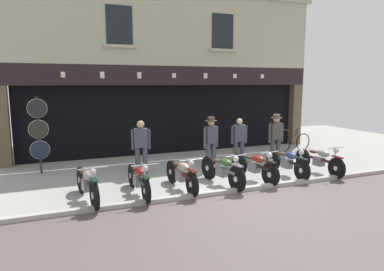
# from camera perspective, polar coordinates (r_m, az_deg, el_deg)

# --- Properties ---
(ground) EXTENTS (23.85, 22.00, 0.18)m
(ground) POSITION_cam_1_polar(r_m,az_deg,el_deg) (7.90, 11.50, -11.62)
(ground) COLOR #999993
(shop_facade) EXTENTS (12.15, 4.42, 6.13)m
(shop_facade) POSITION_cam_1_polar(r_m,az_deg,el_deg) (14.79, -5.64, 4.80)
(shop_facade) COLOR black
(shop_facade) RESTS_ON ground
(motorcycle_far_left) EXTENTS (0.62, 2.02, 0.92)m
(motorcycle_far_left) POSITION_cam_1_polar(r_m,az_deg,el_deg) (8.24, -16.98, -7.54)
(motorcycle_far_left) COLOR black
(motorcycle_far_left) RESTS_ON ground
(motorcycle_left) EXTENTS (0.62, 1.99, 0.90)m
(motorcycle_left) POSITION_cam_1_polar(r_m,az_deg,el_deg) (8.42, -8.83, -7.05)
(motorcycle_left) COLOR black
(motorcycle_left) RESTS_ON ground
(motorcycle_center_left) EXTENTS (0.62, 1.93, 0.90)m
(motorcycle_center_left) POSITION_cam_1_polar(r_m,az_deg,el_deg) (8.72, -1.73, -6.34)
(motorcycle_center_left) COLOR black
(motorcycle_center_left) RESTS_ON ground
(motorcycle_center) EXTENTS (0.62, 1.96, 0.93)m
(motorcycle_center) POSITION_cam_1_polar(r_m,az_deg,el_deg) (9.10, 5.05, -5.65)
(motorcycle_center) COLOR black
(motorcycle_center) RESTS_ON ground
(motorcycle_center_right) EXTENTS (0.62, 1.94, 0.91)m
(motorcycle_center_right) POSITION_cam_1_polar(r_m,az_deg,el_deg) (9.68, 10.35, -4.94)
(motorcycle_center_right) COLOR black
(motorcycle_center_right) RESTS_ON ground
(motorcycle_right) EXTENTS (0.62, 1.93, 0.91)m
(motorcycle_right) POSITION_cam_1_polar(r_m,az_deg,el_deg) (10.40, 15.54, -4.21)
(motorcycle_right) COLOR black
(motorcycle_right) RESTS_ON ground
(motorcycle_far_right) EXTENTS (0.62, 2.01, 0.90)m
(motorcycle_far_right) POSITION_cam_1_polar(r_m,az_deg,el_deg) (11.00, 20.40, -3.76)
(motorcycle_far_right) COLOR black
(motorcycle_far_right) RESTS_ON ground
(salesman_left) EXTENTS (0.55, 0.29, 1.60)m
(salesman_left) POSITION_cam_1_polar(r_m,az_deg,el_deg) (10.19, -8.45, -1.53)
(salesman_left) COLOR #3D424C
(salesman_left) RESTS_ON ground
(shopkeeper_center) EXTENTS (0.55, 0.36, 1.63)m
(shopkeeper_center) POSITION_cam_1_polar(r_m,az_deg,el_deg) (10.88, 3.15, -0.69)
(shopkeeper_center) COLOR #3D424C
(shopkeeper_center) RESTS_ON ground
(salesman_right) EXTENTS (0.56, 0.27, 1.53)m
(salesman_right) POSITION_cam_1_polar(r_m,az_deg,el_deg) (11.43, 7.82, -0.63)
(salesman_right) COLOR #3D424C
(salesman_right) RESTS_ON ground
(assistant_far_right) EXTENTS (0.56, 0.36, 1.66)m
(assistant_far_right) POSITION_cam_1_polar(r_m,az_deg,el_deg) (11.78, 13.73, -0.11)
(assistant_far_right) COLOR #47423D
(assistant_far_right) RESTS_ON ground
(tyre_sign_pole) EXTENTS (0.56, 0.06, 2.29)m
(tyre_sign_pole) POSITION_cam_1_polar(r_m,az_deg,el_deg) (11.06, -24.09, 0.83)
(tyre_sign_pole) COLOR #232328
(tyre_sign_pole) RESTS_ON ground
(advert_board_near) EXTENTS (0.79, 0.03, 1.04)m
(advert_board_near) POSITION_cam_1_polar(r_m,az_deg,el_deg) (13.99, 4.05, 4.42)
(advert_board_near) COLOR silver
(leaning_bicycle) EXTENTS (1.71, 0.50, 0.94)m
(leaning_bicycle) POSITION_cam_1_polar(r_m,az_deg,el_deg) (14.19, 16.47, -1.01)
(leaning_bicycle) COLOR black
(leaning_bicycle) RESTS_ON ground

